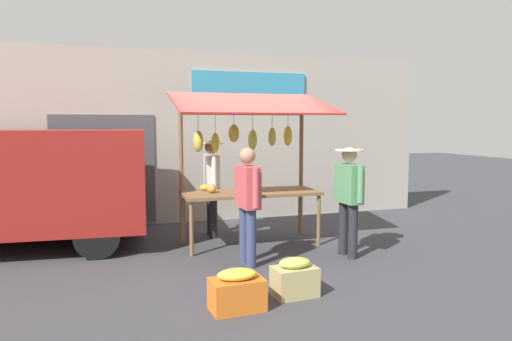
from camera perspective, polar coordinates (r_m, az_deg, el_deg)
The scene contains 8 objects.
ground_plane at distance 7.80m, azimuth -0.67°, elevation -8.97°, with size 40.00×40.00×0.00m, color #38383D.
street_backdrop at distance 9.66m, azimuth -4.72°, elevation 4.03°, with size 9.00×0.30×3.40m.
market_stall at distance 7.60m, azimuth -0.90°, elevation 2.57°, with size 2.50×1.46×2.50m.
vendor_with_sunhat at distance 8.21m, azimuth -5.41°, elevation -1.12°, with size 0.44×0.71×1.69m.
shopper_in_striped_shirt at distance 6.50m, azimuth -1.04°, elevation -3.32°, with size 0.26×0.70×1.65m.
shopper_with_shopping_bag at distance 7.06m, azimuth 11.22°, elevation -2.62°, with size 0.42×0.70×1.64m.
produce_crate_near at distance 5.12m, azimuth -2.33°, elevation -14.45°, with size 0.59×0.39×0.45m.
produce_crate_side at distance 5.53m, azimuth 4.72°, elevation -12.94°, with size 0.52×0.37×0.45m.
Camera 1 is at (2.19, 7.22, 1.97)m, focal length 32.86 mm.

